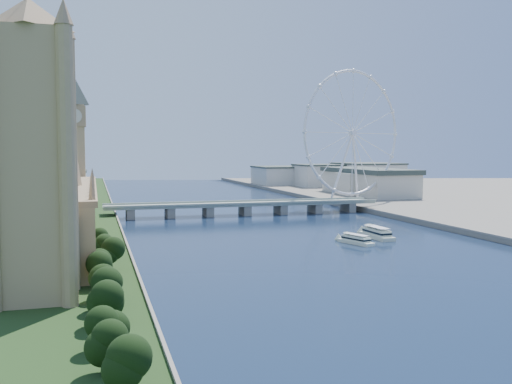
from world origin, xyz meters
name	(u,v)px	position (x,y,z in m)	size (l,w,h in m)	color
ground	(504,324)	(0.00, 0.00, 0.00)	(2000.00, 2000.00, 0.00)	navy
tree_row	(106,277)	(-113.00, 58.00, 8.63)	(9.22, 185.22, 20.49)	black
victoria_tower	(32,141)	(-135.00, 55.00, 54.49)	(28.16, 28.16, 112.00)	tan
parliament_range	(71,214)	(-128.00, 170.00, 18.48)	(24.00, 200.00, 70.00)	tan
big_ben	(75,129)	(-128.00, 278.00, 66.57)	(20.02, 20.02, 110.00)	tan
westminster_bridge	(245,207)	(0.00, 300.00, 6.63)	(220.00, 22.00, 9.50)	gray
london_eye	(353,133)	(119.98, 355.08, 67.52)	(113.60, 39.12, 124.30)	silver
county_hall	(368,197)	(175.00, 430.00, 0.00)	(54.00, 144.00, 35.00)	beige
city_skyline	(222,178)	(39.22, 560.08, 16.96)	(505.00, 280.00, 32.00)	beige
tour_boat_near	(356,244)	(22.28, 144.90, 0.00)	(6.69, 26.37, 5.79)	#E5EDCF
tour_boat_far	(377,238)	(43.10, 160.22, 0.00)	(8.40, 32.70, 7.25)	beige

